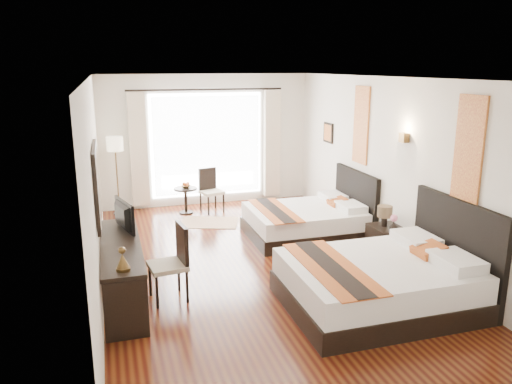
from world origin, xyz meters
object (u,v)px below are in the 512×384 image
object	(u,v)px
table_lamp	(385,213)
television	(119,216)
vase	(393,228)
side_table	(186,200)
console_desk	(122,271)
fruit_bowl	(186,187)
bed_near	(384,281)
window_chair	(212,199)
floor_lamp	(115,149)
nightstand	(386,243)
desk_chair	(170,277)
bed_far	(309,220)

from	to	relation	value
table_lamp	television	size ratio (longest dim) A/B	0.51
vase	side_table	bearing A→B (deg)	125.54
console_desk	fruit_bowl	xyz separation A→B (m)	(1.42, 3.63, 0.18)
television	fruit_bowl	world-z (taller)	television
television	bed_near	bearing A→B (deg)	-134.56
fruit_bowl	vase	bearing A→B (deg)	-54.64
console_desk	window_chair	distance (m)	4.09
console_desk	floor_lamp	bearing A→B (deg)	88.87
vase	television	bearing A→B (deg)	172.19
floor_lamp	side_table	size ratio (longest dim) A/B	2.97
nightstand	floor_lamp	distance (m)	5.54
desk_chair	fruit_bowl	world-z (taller)	desk_chair
desk_chair	television	bearing A→B (deg)	-60.83
bed_far	nightstand	xyz separation A→B (m)	(0.72, -1.40, -0.03)
television	nightstand	bearing A→B (deg)	-110.96
fruit_bowl	console_desk	bearing A→B (deg)	-111.27
console_desk	television	bearing A→B (deg)	87.92
desk_chair	bed_near	bearing A→B (deg)	151.76
window_chair	desk_chair	bearing A→B (deg)	-35.67
fruit_bowl	window_chair	distance (m)	0.59
desk_chair	floor_lamp	world-z (taller)	floor_lamp
floor_lamp	side_table	bearing A→B (deg)	-13.36
side_table	window_chair	distance (m)	0.53
nightstand	table_lamp	size ratio (longest dim) A/B	1.54
vase	side_table	world-z (taller)	vase
vase	desk_chair	distance (m)	3.42
nightstand	floor_lamp	size ratio (longest dim) A/B	0.35
side_table	fruit_bowl	xyz separation A→B (m)	(0.01, 0.00, 0.29)
bed_near	vase	world-z (taller)	bed_near
television	window_chair	bearing A→B (deg)	-47.82
side_table	desk_chair	bearing A→B (deg)	-102.04
bed_near	console_desk	world-z (taller)	bed_near
window_chair	nightstand	bearing A→B (deg)	15.04
console_desk	television	world-z (taller)	television
bed_far	side_table	world-z (taller)	bed_far
bed_far	desk_chair	size ratio (longest dim) A/B	2.03
nightstand	fruit_bowl	xyz separation A→B (m)	(-2.59, 3.45, 0.29)
nightstand	vase	bearing A→B (deg)	-93.13
bed_near	table_lamp	xyz separation A→B (m)	(0.83, 1.41, 0.41)
console_desk	fruit_bowl	distance (m)	3.91
television	desk_chair	size ratio (longest dim) A/B	0.72
bed_far	television	world-z (taller)	television
desk_chair	window_chair	world-z (taller)	desk_chair
side_table	table_lamp	bearing A→B (deg)	-52.90
console_desk	floor_lamp	size ratio (longest dim) A/B	1.38
table_lamp	fruit_bowl	size ratio (longest dim) A/B	1.83
bed_far	side_table	distance (m)	2.78
table_lamp	desk_chair	world-z (taller)	desk_chair
television	bed_far	bearing A→B (deg)	-88.13
nightstand	fruit_bowl	distance (m)	4.32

